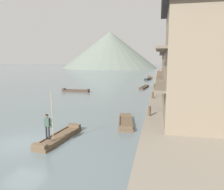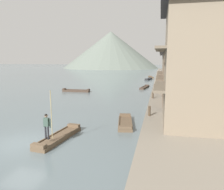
{
  "view_description": "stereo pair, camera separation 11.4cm",
  "coord_description": "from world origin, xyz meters",
  "px_view_note": "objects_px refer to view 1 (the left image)",
  "views": [
    {
      "loc": [
        8.39,
        -11.85,
        5.35
      ],
      "look_at": [
        3.29,
        11.94,
        1.34
      ],
      "focal_mm": 35.06,
      "sensor_mm": 36.0,
      "label": 1
    },
    {
      "loc": [
        8.5,
        -11.83,
        5.35
      ],
      "look_at": [
        3.29,
        11.94,
        1.34
      ],
      "focal_mm": 35.06,
      "sensor_mm": 36.0,
      "label": 2
    }
  ],
  "objects_px": {
    "boat_moored_far": "(144,87)",
    "boat_midriver_drifting": "(126,123)",
    "boat_foreground_poled": "(59,137)",
    "boat_moored_second": "(150,77)",
    "mooring_post_dock_mid": "(153,95)",
    "house_waterfront_narrow": "(173,68)",
    "mooring_post_dock_far": "(154,87)",
    "mooring_post_dock_near": "(150,111)",
    "house_waterfront_nearest": "(196,62)",
    "boatman_person": "(48,123)",
    "boat_moored_third": "(148,79)",
    "house_waterfront_second": "(187,74)",
    "house_waterfront_tall": "(184,70)",
    "boat_moored_nearest": "(76,91)"
  },
  "relations": [
    {
      "from": "boat_foreground_poled",
      "to": "house_waterfront_nearest",
      "type": "bearing_deg",
      "value": 18.44
    },
    {
      "from": "house_waterfront_tall",
      "to": "house_waterfront_narrow",
      "type": "height_order",
      "value": "same"
    },
    {
      "from": "mooring_post_dock_far",
      "to": "boat_moored_second",
      "type": "bearing_deg",
      "value": 93.3
    },
    {
      "from": "boatman_person",
      "to": "mooring_post_dock_far",
      "type": "distance_m",
      "value": 22.9
    },
    {
      "from": "boatman_person",
      "to": "house_waterfront_nearest",
      "type": "relative_size",
      "value": 0.35
    },
    {
      "from": "boat_moored_nearest",
      "to": "house_waterfront_tall",
      "type": "bearing_deg",
      "value": -7.85
    },
    {
      "from": "house_waterfront_narrow",
      "to": "mooring_post_dock_mid",
      "type": "bearing_deg",
      "value": -101.74
    },
    {
      "from": "boat_moored_second",
      "to": "mooring_post_dock_mid",
      "type": "height_order",
      "value": "mooring_post_dock_mid"
    },
    {
      "from": "house_waterfront_narrow",
      "to": "mooring_post_dock_near",
      "type": "relative_size",
      "value": 10.5
    },
    {
      "from": "boat_moored_second",
      "to": "mooring_post_dock_mid",
      "type": "relative_size",
      "value": 6.51
    },
    {
      "from": "house_waterfront_narrow",
      "to": "boat_midriver_drifting",
      "type": "bearing_deg",
      "value": -102.22
    },
    {
      "from": "boat_moored_far",
      "to": "mooring_post_dock_near",
      "type": "distance_m",
      "value": 23.65
    },
    {
      "from": "house_waterfront_second",
      "to": "house_waterfront_narrow",
      "type": "xyz_separation_m",
      "value": [
        -0.32,
        16.86,
        -0.01
      ]
    },
    {
      "from": "house_waterfront_nearest",
      "to": "boat_moored_third",
      "type": "bearing_deg",
      "value": 97.18
    },
    {
      "from": "boat_foreground_poled",
      "to": "house_waterfront_narrow",
      "type": "xyz_separation_m",
      "value": [
        8.85,
        27.32,
        3.67
      ]
    },
    {
      "from": "house_waterfront_tall",
      "to": "house_waterfront_nearest",
      "type": "bearing_deg",
      "value": -93.15
    },
    {
      "from": "boat_moored_second",
      "to": "boat_moored_far",
      "type": "relative_size",
      "value": 0.9
    },
    {
      "from": "mooring_post_dock_near",
      "to": "boatman_person",
      "type": "bearing_deg",
      "value": -136.45
    },
    {
      "from": "mooring_post_dock_near",
      "to": "house_waterfront_nearest",
      "type": "bearing_deg",
      "value": -25.09
    },
    {
      "from": "mooring_post_dock_near",
      "to": "mooring_post_dock_far",
      "type": "xyz_separation_m",
      "value": [
        0.0,
        16.5,
        -0.05
      ]
    },
    {
      "from": "boat_midriver_drifting",
      "to": "house_waterfront_narrow",
      "type": "relative_size",
      "value": 0.49
    },
    {
      "from": "house_waterfront_nearest",
      "to": "house_waterfront_second",
      "type": "bearing_deg",
      "value": 87.74
    },
    {
      "from": "house_waterfront_narrow",
      "to": "mooring_post_dock_near",
      "type": "distance_m",
      "value": 23.27
    },
    {
      "from": "mooring_post_dock_near",
      "to": "mooring_post_dock_mid",
      "type": "height_order",
      "value": "mooring_post_dock_near"
    },
    {
      "from": "boat_moored_far",
      "to": "house_waterfront_second",
      "type": "height_order",
      "value": "house_waterfront_second"
    },
    {
      "from": "boatman_person",
      "to": "mooring_post_dock_far",
      "type": "bearing_deg",
      "value": 75.02
    },
    {
      "from": "boat_foreground_poled",
      "to": "boat_moored_far",
      "type": "distance_m",
      "value": 28.21
    },
    {
      "from": "boat_moored_far",
      "to": "mooring_post_dock_mid",
      "type": "height_order",
      "value": "mooring_post_dock_mid"
    },
    {
      "from": "boat_moored_third",
      "to": "house_waterfront_nearest",
      "type": "height_order",
      "value": "house_waterfront_nearest"
    },
    {
      "from": "boat_foreground_poled",
      "to": "boat_moored_second",
      "type": "xyz_separation_m",
      "value": [
        4.05,
        51.18,
        -0.02
      ]
    },
    {
      "from": "boat_moored_nearest",
      "to": "boat_moored_second",
      "type": "distance_m",
      "value": 32.34
    },
    {
      "from": "boat_moored_nearest",
      "to": "house_waterfront_narrow",
      "type": "distance_m",
      "value": 17.52
    },
    {
      "from": "mooring_post_dock_near",
      "to": "boat_moored_nearest",
      "type": "bearing_deg",
      "value": 127.95
    },
    {
      "from": "boat_midriver_drifting",
      "to": "mooring_post_dock_far",
      "type": "relative_size",
      "value": 5.78
    },
    {
      "from": "boat_midriver_drifting",
      "to": "house_waterfront_tall",
      "type": "relative_size",
      "value": 0.51
    },
    {
      "from": "house_waterfront_second",
      "to": "mooring_post_dock_mid",
      "type": "height_order",
      "value": "house_waterfront_second"
    },
    {
      "from": "house_waterfront_second",
      "to": "boat_moored_second",
      "type": "bearing_deg",
      "value": 97.18
    },
    {
      "from": "boat_moored_third",
      "to": "house_waterfront_narrow",
      "type": "relative_size",
      "value": 0.48
    },
    {
      "from": "house_waterfront_second",
      "to": "mooring_post_dock_near",
      "type": "relative_size",
      "value": 8.72
    },
    {
      "from": "boat_moored_third",
      "to": "house_waterfront_nearest",
      "type": "bearing_deg",
      "value": -82.82
    },
    {
      "from": "boat_moored_nearest",
      "to": "house_waterfront_narrow",
      "type": "xyz_separation_m",
      "value": [
        15.83,
        6.54,
        3.67
      ]
    },
    {
      "from": "boat_moored_third",
      "to": "house_waterfront_second",
      "type": "xyz_separation_m",
      "value": [
        5.53,
        -34.03,
        3.67
      ]
    },
    {
      "from": "boat_moored_far",
      "to": "house_waterfront_tall",
      "type": "bearing_deg",
      "value": -57.94
    },
    {
      "from": "boat_moored_second",
      "to": "mooring_post_dock_far",
      "type": "distance_m",
      "value": 30.35
    },
    {
      "from": "house_waterfront_nearest",
      "to": "boatman_person",
      "type": "bearing_deg",
      "value": -155.1
    },
    {
      "from": "house_waterfront_nearest",
      "to": "mooring_post_dock_far",
      "type": "xyz_separation_m",
      "value": [
        -3.09,
        17.94,
        -3.95
      ]
    },
    {
      "from": "boat_moored_far",
      "to": "boat_midriver_drifting",
      "type": "bearing_deg",
      "value": -89.86
    },
    {
      "from": "boat_foreground_poled",
      "to": "boat_midriver_drifting",
      "type": "xyz_separation_m",
      "value": [
        3.86,
        4.27,
        0.0
      ]
    },
    {
      "from": "house_waterfront_narrow",
      "to": "boat_foreground_poled",
      "type": "bearing_deg",
      "value": -107.95
    },
    {
      "from": "boat_foreground_poled",
      "to": "mooring_post_dock_mid",
      "type": "relative_size",
      "value": 6.4
    }
  ]
}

